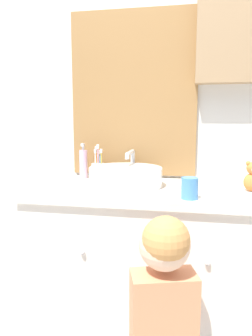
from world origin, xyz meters
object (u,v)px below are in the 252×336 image
Objects in this scene: soap_dispenser at (83,164)px; child_figure at (164,309)px; teddy_bear at (252,177)px; toothbrush_holder at (98,170)px; sink_basin at (126,176)px; drinking_cup at (190,188)px.

soap_dispenser is 0.23× the size of child_figure.
soap_dispenser is at bearing 168.88° from teddy_bear.
toothbrush_holder is 0.80m from teddy_bear.
toothbrush_holder reaches higher than teddy_bear.
toothbrush_holder reaches higher than sink_basin.
sink_basin is 2.13× the size of toothbrush_holder.
soap_dispenser is at bearing 147.60° from drinking_cup.
soap_dispenser is (-0.08, -0.00, 0.03)m from toothbrush_holder.
drinking_cup is (0.08, 0.26, 0.39)m from child_figure.
sink_basin is 2.09× the size of soap_dispenser.
drinking_cup is at bearing -36.57° from toothbrush_holder.
sink_basin is 0.59m from teddy_bear.
teddy_bear reaches higher than child_figure.
child_figure is at bearing -56.52° from toothbrush_holder.
sink_basin reaches higher than child_figure.
toothbrush_holder is at bearing 143.43° from drinking_cup.
teddy_bear is at bearing -11.12° from soap_dispenser.
teddy_bear is (0.87, -0.17, -0.02)m from soap_dispenser.
toothbrush_holder reaches higher than drinking_cup.
drinking_cup is at bearing -32.40° from soap_dispenser.
child_figure is 0.72m from teddy_bear.
toothbrush_holder reaches higher than child_figure.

